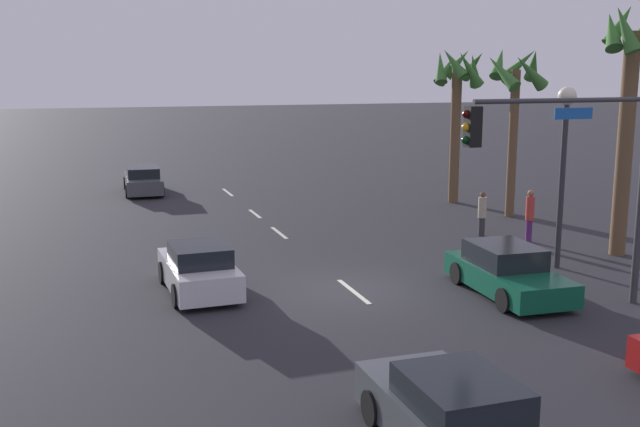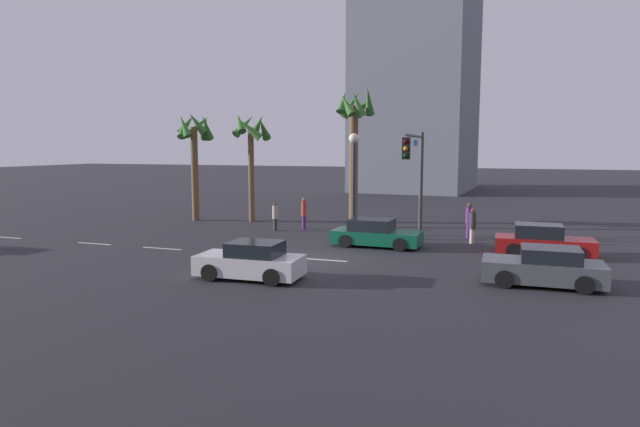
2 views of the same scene
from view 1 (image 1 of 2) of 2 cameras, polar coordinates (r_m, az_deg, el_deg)
The scene contains 16 objects.
ground_plane at distance 21.33m, azimuth 2.38°, elevation -5.81°, with size 220.00×220.00×0.00m, color #28282D.
lane_stripe_0 at distance 38.32m, azimuth -7.03°, elevation 1.61°, with size 2.45×0.14×0.01m, color silver.
lane_stripe_1 at distance 32.46m, azimuth -4.96°, elevation -0.02°, with size 2.02×0.14×0.01m, color silver.
lane_stripe_2 at distance 28.63m, azimuth -3.13°, elevation -1.47°, with size 2.16×0.14×0.01m, color silver.
lane_stripe_3 at distance 21.16m, azimuth 2.57°, elevation -5.94°, with size 2.45×0.14×0.01m, color silver.
car_0 at distance 21.19m, azimuth -9.18°, elevation -4.24°, with size 3.98×1.94×1.40m.
car_1 at distance 21.40m, azimuth 14.04°, elevation -4.34°, with size 4.40×2.06×1.36m.
car_2 at distance 12.67m, azimuth 10.11°, elevation -14.93°, with size 4.10×1.95×1.38m.
car_4 at distance 38.84m, azimuth -13.30°, elevation 2.46°, with size 4.57×1.96×1.35m.
traffic_signal at distance 19.82m, azimuth 19.32°, elevation 3.76°, with size 0.37×5.46×5.64m.
streetlamp at distance 24.13m, azimuth 18.08°, elevation 5.26°, with size 0.56×0.56×5.62m.
pedestrian_0 at distance 28.54m, azimuth 12.23°, elevation 0.06°, with size 0.34×0.34×1.67m.
pedestrian_2 at distance 27.97m, azimuth 15.66°, elevation -0.03°, with size 0.43×0.43×1.90m.
palm_tree_0 at distance 32.22m, azimuth 14.62°, elevation 9.26°, with size 2.69×2.80×7.14m.
palm_tree_1 at distance 26.52m, azimuth 22.62°, elevation 9.53°, with size 2.38×2.53×8.48m.
palm_tree_2 at distance 35.22m, azimuth 10.47°, elevation 9.46°, with size 2.51×2.41×7.18m.
Camera 1 is at (19.14, -7.16, 6.12)m, focal length 42.10 mm.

